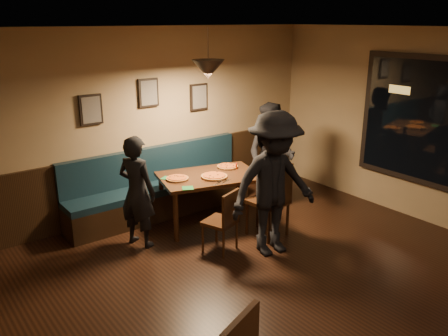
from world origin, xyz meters
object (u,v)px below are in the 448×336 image
(booth_bench, at_px, (161,183))
(soda_glass, at_px, (258,167))
(tabasco_bottle, at_px, (236,166))
(chair_near_right, at_px, (268,200))
(chair_near_left, at_px, (220,220))
(dining_table, at_px, (210,199))
(diner_left, at_px, (137,192))
(diner_right, at_px, (271,157))
(diner_front, at_px, (274,184))

(booth_bench, distance_m, soda_glass, 1.50)
(tabasco_bottle, bearing_deg, chair_near_right, -94.75)
(booth_bench, height_order, chair_near_left, booth_bench)
(dining_table, distance_m, chair_near_left, 0.85)
(diner_left, height_order, diner_right, diner_right)
(chair_near_right, xyz_separation_m, soda_glass, (0.24, 0.49, 0.30))
(chair_near_left, bearing_deg, diner_right, 4.31)
(diner_front, bearing_deg, dining_table, 105.56)
(diner_right, bearing_deg, soda_glass, -83.26)
(booth_bench, relative_size, chair_near_left, 3.56)
(booth_bench, distance_m, diner_right, 1.76)
(diner_right, relative_size, tabasco_bottle, 15.85)
(booth_bench, bearing_deg, dining_table, -62.33)
(tabasco_bottle, bearing_deg, dining_table, 177.45)
(chair_near_left, height_order, soda_glass, soda_glass)
(chair_near_left, relative_size, chair_near_right, 0.80)
(dining_table, distance_m, soda_glass, 0.85)
(soda_glass, xyz_separation_m, tabasco_bottle, (-0.17, 0.29, -0.02))
(booth_bench, relative_size, tabasco_bottle, 28.29)
(diner_right, bearing_deg, chair_near_left, -84.71)
(chair_near_right, height_order, tabasco_bottle, chair_near_right)
(booth_bench, relative_size, chair_near_right, 2.86)
(chair_near_left, xyz_separation_m, tabasco_bottle, (0.86, 0.74, 0.38))
(diner_left, xyz_separation_m, tabasco_bottle, (1.62, -0.05, 0.06))
(chair_near_right, distance_m, diner_right, 1.08)
(booth_bench, xyz_separation_m, diner_left, (-0.75, -0.70, 0.25))
(dining_table, bearing_deg, soda_glass, -10.09)
(booth_bench, height_order, chair_near_right, chair_near_right)
(booth_bench, bearing_deg, tabasco_bottle, -40.95)
(diner_left, bearing_deg, chair_near_left, -160.82)
(chair_near_right, xyz_separation_m, tabasco_bottle, (0.06, 0.78, 0.28))
(diner_front, bearing_deg, chair_near_left, 148.65)
(chair_near_left, relative_size, diner_left, 0.56)
(dining_table, xyz_separation_m, soda_glass, (0.66, -0.31, 0.45))
(chair_near_left, bearing_deg, chair_near_right, -22.61)
(chair_near_right, height_order, diner_right, diner_right)
(dining_table, xyz_separation_m, diner_right, (1.15, -0.07, 0.46))
(dining_table, relative_size, diner_right, 0.84)
(diner_right, distance_m, soda_glass, 0.54)
(dining_table, distance_m, tabasco_bottle, 0.65)
(dining_table, relative_size, chair_near_right, 1.34)
(booth_bench, bearing_deg, diner_front, -74.98)
(booth_bench, bearing_deg, soda_glass, -44.95)
(chair_near_right, distance_m, diner_left, 1.77)
(booth_bench, xyz_separation_m, chair_near_right, (0.80, -1.53, 0.03))
(chair_near_left, xyz_separation_m, soda_glass, (1.04, 0.45, 0.41))
(diner_right, height_order, diner_front, diner_front)
(chair_near_left, height_order, diner_right, diner_right)
(chair_near_right, height_order, soda_glass, chair_near_right)
(chair_near_left, xyz_separation_m, diner_right, (1.53, 0.69, 0.42))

